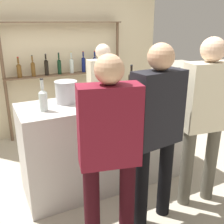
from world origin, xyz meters
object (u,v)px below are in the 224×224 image
object	(u,v)px
counter_bottle_1	(163,82)
counter_bottle_4	(43,99)
server_behind_counter	(103,91)
wine_glass	(92,92)
customer_right	(205,112)
customer_center	(157,125)
ice_bucket	(66,92)
customer_left	(109,145)
counter_bottle_3	(178,85)
counter_bottle_0	(131,82)
counter_bottle_2	(115,94)

from	to	relation	value
counter_bottle_1	counter_bottle_4	bearing A→B (deg)	-176.04
counter_bottle_1	server_behind_counter	xyz separation A→B (m)	(-0.49, 0.73, -0.23)
wine_glass	customer_right	bearing A→B (deg)	-40.91
customer_center	customer_right	world-z (taller)	customer_right
wine_glass	server_behind_counter	bearing A→B (deg)	57.24
server_behind_counter	counter_bottle_4	bearing A→B (deg)	-48.89
counter_bottle_1	server_behind_counter	distance (m)	0.91
ice_bucket	customer_left	distance (m)	1.00
counter_bottle_1	ice_bucket	distance (m)	1.23
customer_left	server_behind_counter	size ratio (longest dim) A/B	1.05
ice_bucket	counter_bottle_1	bearing A→B (deg)	-2.77
counter_bottle_1	customer_right	world-z (taller)	customer_right
counter_bottle_3	counter_bottle_4	distance (m)	1.56
counter_bottle_0	wine_glass	world-z (taller)	counter_bottle_0
counter_bottle_4	customer_right	world-z (taller)	customer_right
counter_bottle_2	wine_glass	world-z (taller)	counter_bottle_2
counter_bottle_0	counter_bottle_4	world-z (taller)	counter_bottle_0
customer_right	counter_bottle_3	bearing A→B (deg)	-3.83
ice_bucket	server_behind_counter	bearing A→B (deg)	42.10
counter_bottle_4	counter_bottle_0	bearing A→B (deg)	11.01
wine_glass	customer_right	size ratio (longest dim) A/B	0.09
customer_left	customer_center	size ratio (longest dim) A/B	0.97
counter_bottle_0	counter_bottle_2	xyz separation A→B (m)	(-0.41, -0.35, -0.01)
ice_bucket	customer_left	bearing A→B (deg)	-88.03
counter_bottle_0	customer_left	world-z (taller)	customer_left
counter_bottle_1	counter_bottle_3	bearing A→B (deg)	-77.48
counter_bottle_0	counter_bottle_1	world-z (taller)	counter_bottle_0
server_behind_counter	customer_center	bearing A→B (deg)	-5.22
counter_bottle_4	customer_right	bearing A→B (deg)	-25.97
wine_glass	customer_left	distance (m)	0.94
customer_center	counter_bottle_2	bearing A→B (deg)	5.16
counter_bottle_1	ice_bucket	bearing A→B (deg)	177.23
counter_bottle_3	counter_bottle_1	bearing A→B (deg)	102.52
counter_bottle_3	customer_right	bearing A→B (deg)	-102.42
customer_left	customer_center	xyz separation A→B (m)	(0.51, 0.10, 0.03)
customer_center	server_behind_counter	bearing A→B (deg)	-13.69
customer_center	counter_bottle_4	bearing A→B (deg)	42.42
counter_bottle_4	ice_bucket	xyz separation A→B (m)	(0.28, 0.16, -0.00)
wine_glass	ice_bucket	bearing A→B (deg)	161.45
counter_bottle_4	customer_right	xyz separation A→B (m)	(1.43, -0.69, -0.14)
counter_bottle_3	customer_left	distance (m)	1.44
wine_glass	server_behind_counter	xyz separation A→B (m)	(0.49, 0.76, -0.23)
counter_bottle_2	counter_bottle_4	distance (m)	0.72
counter_bottle_4	server_behind_counter	xyz separation A→B (m)	(1.02, 0.83, -0.24)
counter_bottle_3	server_behind_counter	size ratio (longest dim) A/B	0.20
customer_right	customer_left	bearing A→B (deg)	104.74
counter_bottle_0	counter_bottle_2	world-z (taller)	counter_bottle_0
counter_bottle_0	counter_bottle_4	bearing A→B (deg)	-168.99
server_behind_counter	wine_glass	bearing A→B (deg)	-30.88
counter_bottle_1	ice_bucket	size ratio (longest dim) A/B	1.32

